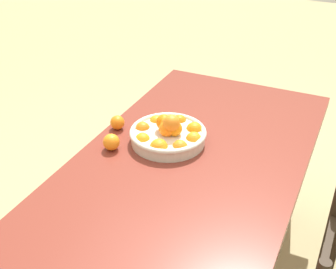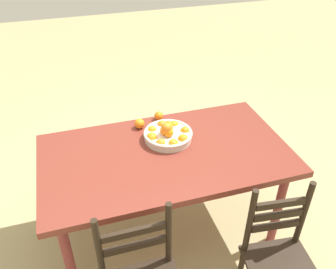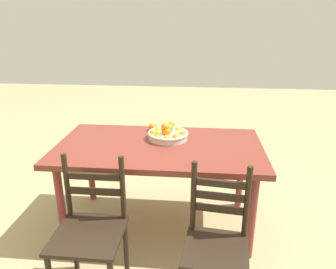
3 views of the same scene
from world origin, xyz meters
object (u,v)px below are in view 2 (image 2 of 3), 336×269
object	(u,v)px
dining_table	(166,161)
orange_loose_1	(159,116)
chair_near_window	(279,262)
orange_loose_0	(140,124)
fruit_bowl	(168,134)

from	to	relation	value
dining_table	orange_loose_1	size ratio (longest dim) A/B	24.71
chair_near_window	orange_loose_0	xyz separation A→B (m)	(0.55, -1.14, 0.35)
dining_table	orange_loose_0	size ratio (longest dim) A/B	22.58
dining_table	orange_loose_1	distance (m)	0.43
dining_table	orange_loose_1	world-z (taller)	orange_loose_1
orange_loose_0	fruit_bowl	bearing A→B (deg)	127.36
orange_loose_0	orange_loose_1	distance (m)	0.18
dining_table	chair_near_window	xyz separation A→B (m)	(-0.45, 0.80, -0.24)
orange_loose_1	fruit_bowl	bearing A→B (deg)	87.76
orange_loose_0	orange_loose_1	size ratio (longest dim) A/B	1.09
dining_table	orange_loose_0	xyz separation A→B (m)	(0.10, -0.35, 0.11)
orange_loose_0	dining_table	bearing A→B (deg)	106.04
dining_table	fruit_bowl	bearing A→B (deg)	-112.17
fruit_bowl	orange_loose_0	xyz separation A→B (m)	(0.16, -0.20, -0.01)
fruit_bowl	orange_loose_1	bearing A→B (deg)	-92.24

